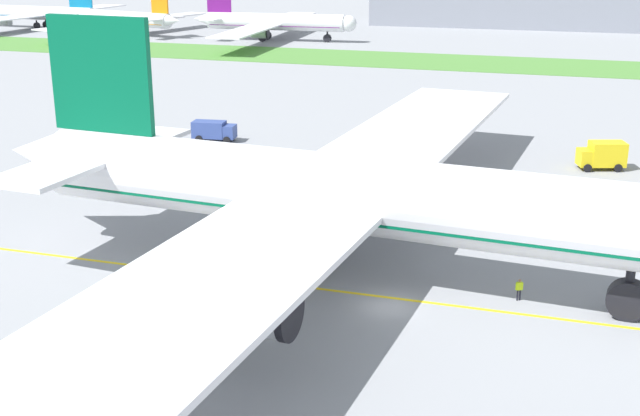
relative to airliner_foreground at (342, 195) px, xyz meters
name	(u,v)px	position (x,y,z in m)	size (l,w,h in m)	color
ground_plane	(390,307)	(4.81, -4.51, -6.29)	(600.00, 600.00, 0.00)	gray
apron_taxi_line	(394,298)	(4.81, -3.06, -6.29)	(280.00, 0.36, 0.01)	yellow
grass_median_strip	(522,65)	(4.81, 115.95, -6.24)	(320.00, 24.00, 0.10)	#4C8438
airliner_foreground	(342,195)	(0.00, 0.00, 0.00)	(61.09, 98.17, 18.53)	white
ground_crew_wingwalker_port	(519,287)	(13.20, -0.79, -5.32)	(0.51, 0.40, 1.60)	black
ground_crew_marshaller_front	(217,243)	(-10.57, 0.96, -5.31)	(0.54, 0.38, 1.62)	black
service_truck_baggage_loader	(602,155)	(19.15, 37.52, -4.65)	(5.46, 3.83, 3.08)	yellow
service_truck_catering_van	(214,130)	(-27.20, 37.13, -4.90)	(5.60, 3.02, 2.50)	#33478C
parked_airliner_far_left	(33,13)	(-134.17, 149.97, -2.13)	(47.84, 78.25, 12.26)	white
parked_airliner_far_centre	(126,19)	(-99.13, 140.95, -2.09)	(36.09, 57.79, 12.38)	white
parked_airliner_far_right	(273,22)	(-57.98, 140.96, -1.76)	(42.23, 67.40, 13.36)	white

